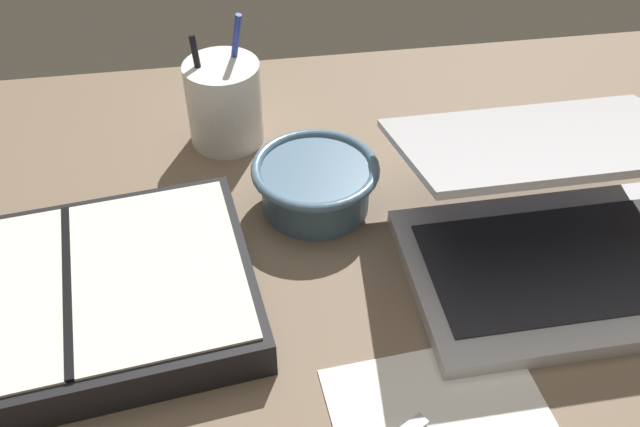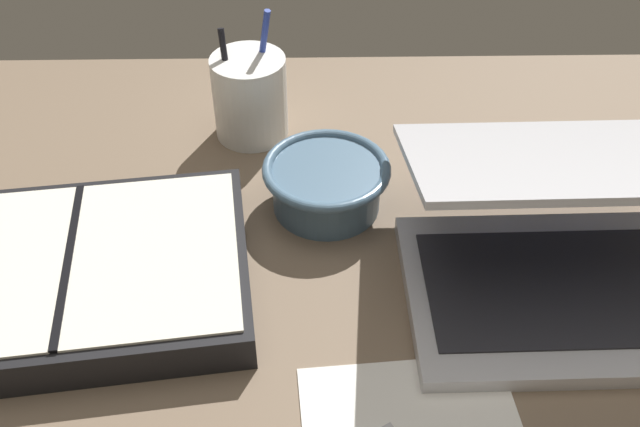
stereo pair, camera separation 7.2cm
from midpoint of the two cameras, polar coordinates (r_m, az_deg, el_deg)
name	(u,v)px [view 2 (the right image)]	position (r cm, az deg, el deg)	size (l,w,h in cm)	color
desk_top	(324,314)	(73.22, 3.18, -8.16)	(140.00, 100.00, 2.00)	#75604C
laptop	(561,246)	(76.52, 21.30, -2.58)	(31.40, 29.54, 15.89)	#B7B7BC
bowl	(326,183)	(81.33, 3.05, 2.34)	(14.58, 14.58, 5.99)	slate
pen_cup	(250,97)	(91.97, -3.38, 9.24)	(9.47, 9.47, 16.73)	white
planner	(74,275)	(75.38, -16.57, -4.87)	(38.07, 29.11, 4.64)	black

